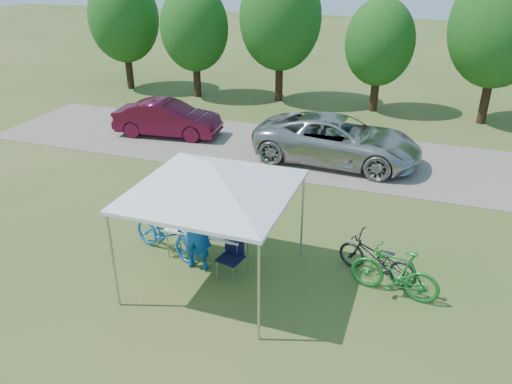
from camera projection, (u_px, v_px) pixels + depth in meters
ground at (217, 278)px, 10.97m from camera, size 100.00×100.00×0.00m
gravel_strip at (307, 153)px, 17.75m from camera, size 24.00×5.00×0.02m
canopy at (212, 167)px, 9.81m from camera, size 4.53×4.53×3.00m
treeline at (339, 27)px, 21.43m from camera, size 24.89×4.28×6.30m
folding_table at (207, 230)px, 11.44m from camera, size 1.84×0.77×0.75m
folding_chair at (232, 252)px, 10.90m from camera, size 0.57×0.59×0.96m
cooler at (195, 220)px, 11.43m from camera, size 0.48×0.33×0.35m
ice_cream_cup at (230, 233)px, 11.19m from camera, size 0.07×0.07×0.05m
cyclist at (196, 230)px, 10.94m from camera, size 0.74×0.52×1.93m
bike_blue at (166, 234)px, 11.66m from camera, size 2.12×1.27×1.05m
bike_green at (395, 272)px, 10.23m from camera, size 1.90×0.80×1.11m
bike_dark at (377, 258)px, 10.82m from camera, size 1.94×1.19×0.96m
minivan at (337, 139)px, 16.73m from camera, size 5.66×2.84×1.54m
sedan at (168, 118)px, 19.15m from camera, size 4.20×1.90×1.34m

